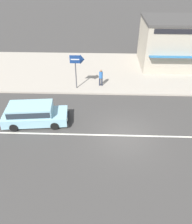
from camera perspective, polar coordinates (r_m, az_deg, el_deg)
ground_plane at (r=15.43m, az=7.37°, el=-6.12°), size 160.00×160.00×0.00m
lane_centre_stripe at (r=15.43m, az=7.37°, el=-6.11°), size 50.40×0.14×0.01m
kerb_strip at (r=24.23m, az=5.61°, el=10.70°), size 68.00×10.00×0.15m
minivan_pale_blue_2 at (r=16.56m, az=-16.05°, el=-0.37°), size 4.91×2.28×1.56m
arrow_signboard at (r=19.40m, az=-3.99°, el=13.17°), size 1.29×0.77×3.21m
pedestrian_by_shop at (r=20.56m, az=1.28°, el=9.25°), size 0.34×0.34×1.61m
shopfront_mid_block at (r=26.11m, az=19.60°, el=16.73°), size 6.91×6.36×4.91m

